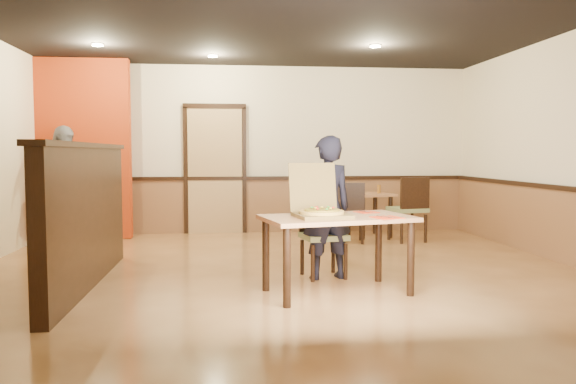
# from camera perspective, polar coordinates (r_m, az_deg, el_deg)

# --- Properties ---
(floor) EXTENTS (7.00, 7.00, 0.00)m
(floor) POSITION_cam_1_polar(r_m,az_deg,el_deg) (6.17, -0.54, -8.60)
(floor) COLOR tan
(floor) RESTS_ON ground
(ceiling) EXTENTS (7.00, 7.00, 0.00)m
(ceiling) POSITION_cam_1_polar(r_m,az_deg,el_deg) (6.20, -0.56, 17.57)
(ceiling) COLOR black
(ceiling) RESTS_ON wall_back
(wall_back) EXTENTS (7.00, 0.00, 7.00)m
(wall_back) POSITION_cam_1_polar(r_m,az_deg,el_deg) (9.51, -2.59, 4.32)
(wall_back) COLOR beige
(wall_back) RESTS_ON floor
(wainscot_back) EXTENTS (7.00, 0.04, 0.90)m
(wainscot_back) POSITION_cam_1_polar(r_m,az_deg,el_deg) (9.53, -2.56, -1.40)
(wainscot_back) COLOR brown
(wainscot_back) RESTS_ON floor
(chair_rail_back) EXTENTS (7.00, 0.06, 0.06)m
(chair_rail_back) POSITION_cam_1_polar(r_m,az_deg,el_deg) (9.47, -2.56, 1.42)
(chair_rail_back) COLOR black
(chair_rail_back) RESTS_ON wall_back
(back_door) EXTENTS (0.90, 0.06, 2.10)m
(back_door) POSITION_cam_1_polar(r_m,az_deg,el_deg) (9.46, -7.41, 2.17)
(back_door) COLOR tan
(back_door) RESTS_ON wall_back
(booth_partition) EXTENTS (0.20, 3.10, 1.44)m
(booth_partition) POSITION_cam_1_polar(r_m,az_deg,el_deg) (6.00, -19.75, -2.08)
(booth_partition) COLOR black
(booth_partition) RESTS_ON floor
(red_accent_panel) EXTENTS (1.60, 0.20, 2.78)m
(red_accent_panel) POSITION_cam_1_polar(r_m,az_deg,el_deg) (9.29, -20.59, 4.08)
(red_accent_panel) COLOR #A52E0B
(red_accent_panel) RESTS_ON floor
(spot_a) EXTENTS (0.14, 0.14, 0.02)m
(spot_a) POSITION_cam_1_polar(r_m,az_deg,el_deg) (8.11, -18.79, 13.97)
(spot_a) COLOR #FFEEB2
(spot_a) RESTS_ON ceiling
(spot_b) EXTENTS (0.14, 0.14, 0.02)m
(spot_b) POSITION_cam_1_polar(r_m,az_deg,el_deg) (8.62, -7.66, 13.54)
(spot_b) COLOR #FFEEB2
(spot_b) RESTS_ON ceiling
(spot_c) EXTENTS (0.14, 0.14, 0.02)m
(spot_c) POSITION_cam_1_polar(r_m,az_deg,el_deg) (7.88, 8.86, 14.43)
(spot_c) COLOR #FFEEB2
(spot_c) RESTS_ON ceiling
(main_table) EXTENTS (1.53, 1.09, 0.75)m
(main_table) POSITION_cam_1_polar(r_m,az_deg,el_deg) (5.38, 5.02, -3.60)
(main_table) COLOR #BB7C4F
(main_table) RESTS_ON floor
(diner_chair) EXTENTS (0.52, 0.52, 0.90)m
(diner_chair) POSITION_cam_1_polar(r_m,az_deg,el_deg) (6.15, 3.42, -3.99)
(diner_chair) COLOR olive
(diner_chair) RESTS_ON floor
(side_chair_left) EXTENTS (0.51, 0.51, 0.91)m
(side_chair_left) POSITION_cam_1_polar(r_m,az_deg,el_deg) (8.42, 6.26, -1.82)
(side_chair_left) COLOR olive
(side_chair_left) RESTS_ON floor
(side_chair_right) EXTENTS (0.57, 0.57, 0.98)m
(side_chair_right) POSITION_cam_1_polar(r_m,az_deg,el_deg) (8.65, 12.26, -1.45)
(side_chair_right) COLOR olive
(side_chair_right) RESTS_ON floor
(side_table) EXTENTS (0.79, 0.79, 0.70)m
(side_table) POSITION_cam_1_polar(r_m,az_deg,el_deg) (9.12, 8.26, -1.19)
(side_table) COLOR #BB7C4F
(side_table) RESTS_ON floor
(diner) EXTENTS (0.62, 0.47, 1.53)m
(diner) POSITION_cam_1_polar(r_m,az_deg,el_deg) (5.98, 3.94, -1.60)
(diner) COLOR black
(diner) RESTS_ON floor
(passerby) EXTENTS (0.77, 1.11, 1.74)m
(passerby) POSITION_cam_1_polar(r_m,az_deg,el_deg) (8.77, -21.86, 0.61)
(passerby) COLOR gray
(passerby) RESTS_ON floor
(pizza_box) EXTENTS (0.56, 0.63, 0.50)m
(pizza_box) POSITION_cam_1_polar(r_m,az_deg,el_deg) (5.29, 3.27, -1.84)
(pizza_box) COLOR brown
(pizza_box) RESTS_ON main_table
(pizza) EXTENTS (0.46, 0.46, 0.03)m
(pizza) POSITION_cam_1_polar(r_m,az_deg,el_deg) (5.24, 3.45, -2.06)
(pizza) COLOR gold
(pizza) RESTS_ON pizza_box
(napkin_near) EXTENTS (0.30, 0.30, 0.01)m
(napkin_near) POSITION_cam_1_polar(r_m,az_deg,el_deg) (5.28, 10.03, -2.56)
(napkin_near) COLOR red
(napkin_near) RESTS_ON main_table
(napkin_far) EXTENTS (0.25, 0.25, 0.01)m
(napkin_far) POSITION_cam_1_polar(r_m,az_deg,el_deg) (5.74, 7.96, -2.02)
(napkin_far) COLOR red
(napkin_far) RESTS_ON main_table
(condiment) EXTENTS (0.06, 0.06, 0.14)m
(condiment) POSITION_cam_1_polar(r_m,az_deg,el_deg) (9.11, 9.22, 0.31)
(condiment) COLOR #91581A
(condiment) RESTS_ON side_table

